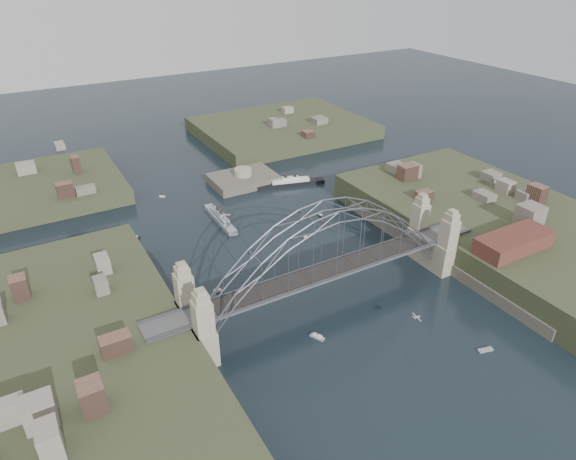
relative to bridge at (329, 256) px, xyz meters
The scene contains 21 objects.
ground 12.32m from the bridge, ahead, with size 500.00×500.00×0.00m, color black.
bridge is the anchor object (origin of this frame).
shore_west 58.25m from the bridge, behind, with size 50.50×90.00×12.00m.
shore_east 58.25m from the bridge, ahead, with size 50.50×90.00×12.00m.
headland_nw 110.41m from the bridge, 120.07° to the left, with size 60.00×45.00×9.00m, color #333A21.
headland_ne 121.38m from the bridge, 65.56° to the left, with size 70.00×55.00×9.50m, color #333A21.
fort_island 72.14m from the bridge, 80.27° to the left, with size 22.00×16.00×9.40m.
wharf_shed 46.23m from the bridge, 17.65° to the right, with size 20.00×8.00×4.00m, color #592D26.
finger_pier 49.40m from the bridge, 35.68° to the right, with size 4.00×22.00×1.40m, color #4D4D50.
naval_cruiser_near 49.94m from the bridge, 97.16° to the left, with size 3.08×20.10×6.01m.
naval_cruiser_far 95.61m from the bridge, 106.92° to the left, with size 7.52×17.43×5.91m.
ocean_liner 66.39m from the bridge, 67.27° to the left, with size 23.89×9.43×5.86m.
aeroplane 22.54m from the bridge, 67.80° to the right, with size 1.63×3.00×0.44m.
small_boat_a 28.59m from the bridge, 142.36° to the left, with size 2.29×1.57×1.43m.
small_boat_b 31.16m from the bridge, 68.24° to the left, with size 1.92×1.16×1.43m.
small_boat_c 17.77m from the bridge, 132.53° to the right, with size 2.40×3.40×1.43m.
small_boat_d 43.54m from the bridge, 58.65° to the left, with size 1.11×2.21×1.43m.
small_boat_e 61.02m from the bridge, 121.66° to the left, with size 3.93×3.10×1.43m.
small_boat_f 52.13m from the bridge, 93.13° to the left, with size 1.71×1.64×0.45m.
small_boat_g 37.27m from the bridge, 57.99° to the right, with size 3.32×1.80×0.45m.
small_boat_h 76.07m from the bridge, 102.33° to the left, with size 1.86×1.72×0.45m.
Camera 1 is at (-53.95, -75.77, 70.93)m, focal length 31.07 mm.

